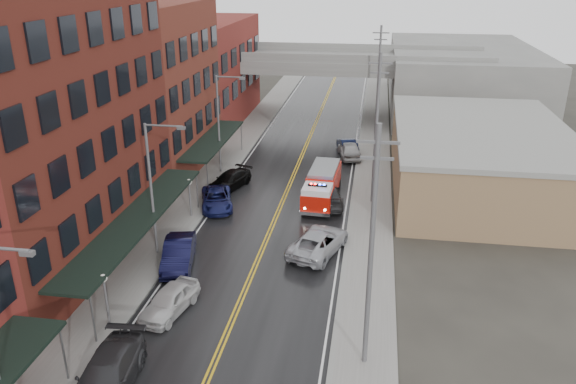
{
  "coord_description": "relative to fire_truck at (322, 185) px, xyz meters",
  "views": [
    {
      "loc": [
        6.97,
        -7.4,
        17.98
      ],
      "look_at": [
        1.26,
        28.95,
        3.0
      ],
      "focal_mm": 35.0,
      "sensor_mm": 36.0,
      "label": 1
    }
  ],
  "objects": [
    {
      "name": "parked_car_right_1",
      "position": [
        0.45,
        -0.44,
        -0.62
      ],
      "size": [
        3.31,
        5.89,
        1.61
      ],
      "primitive_type": "imported",
      "rotation": [
        0.0,
        0.0,
        3.34
      ],
      "color": "#242527",
      "rests_on": "ground"
    },
    {
      "name": "parked_car_right_0",
      "position": [
        0.66,
        -8.69,
        -0.64
      ],
      "size": [
        4.28,
        6.23,
        1.58
      ],
      "primitive_type": "imported",
      "rotation": [
        0.0,
        0.0,
        2.82
      ],
      "color": "#A9ABB2",
      "rests_on": "ground"
    },
    {
      "name": "utility_pole_2",
      "position": [
        4.05,
        20.36,
        4.88
      ],
      "size": [
        1.8,
        0.24,
        12.0
      ],
      "color": "#59595B",
      "rests_on": "ground"
    },
    {
      "name": "street_lamp_1",
      "position": [
        -9.69,
        -10.64,
        3.76
      ],
      "size": [
        2.64,
        0.22,
        9.0
      ],
      "color": "#59595B",
      "rests_on": "ground"
    },
    {
      "name": "curb_left",
      "position": [
        -8.8,
        -4.64,
        -1.35
      ],
      "size": [
        0.3,
        160.0,
        0.15
      ],
      "primitive_type": "cube",
      "color": "gray",
      "rests_on": "ground"
    },
    {
      "name": "brick_building_c",
      "position": [
        -16.45,
        5.86,
        6.07
      ],
      "size": [
        9.0,
        15.0,
        15.0
      ],
      "primitive_type": "cube",
      "color": "brown",
      "rests_on": "ground"
    },
    {
      "name": "globe_lamp_2",
      "position": [
        -9.55,
        -4.64,
        0.88
      ],
      "size": [
        0.44,
        0.44,
        3.12
      ],
      "color": "#59595B",
      "rests_on": "ground"
    },
    {
      "name": "awning_2",
      "position": [
        -10.63,
        5.86,
        1.56
      ],
      "size": [
        2.6,
        13.0,
        3.09
      ],
      "color": "black",
      "rests_on": "ground"
    },
    {
      "name": "sidewalk_right",
      "position": [
        4.15,
        -4.64,
        -1.35
      ],
      "size": [
        3.0,
        160.0,
        0.15
      ],
      "primitive_type": "cube",
      "color": "slate",
      "rests_on": "ground"
    },
    {
      "name": "road",
      "position": [
        -3.15,
        -4.64,
        -1.42
      ],
      "size": [
        11.0,
        160.0,
        0.02
      ],
      "primitive_type": "cube",
      "color": "black",
      "rests_on": "ground"
    },
    {
      "name": "brick_building_far",
      "position": [
        -16.45,
        23.36,
        4.57
      ],
      "size": [
        9.0,
        20.0,
        12.0
      ],
      "primitive_type": "cube",
      "color": "maroon",
      "rests_on": "ground"
    },
    {
      "name": "parked_car_left_3",
      "position": [
        -7.36,
        -23.34,
        -0.59
      ],
      "size": [
        2.77,
        5.92,
        1.67
      ],
      "primitive_type": "imported",
      "rotation": [
        0.0,
        0.0,
        0.08
      ],
      "color": "#29292B",
      "rests_on": "ground"
    },
    {
      "name": "overpass",
      "position": [
        -3.15,
        27.36,
        4.56
      ],
      "size": [
        40.0,
        10.0,
        7.5
      ],
      "color": "slate",
      "rests_on": "ground"
    },
    {
      "name": "parked_car_right_3",
      "position": [
        1.32,
        13.16,
        -0.68
      ],
      "size": [
        2.62,
        4.79,
        1.5
      ],
      "primitive_type": "imported",
      "rotation": [
        0.0,
        0.0,
        3.38
      ],
      "color": "black",
      "rests_on": "ground"
    },
    {
      "name": "utility_pole_0",
      "position": [
        4.05,
        -19.64,
        4.88
      ],
      "size": [
        1.8,
        0.24,
        12.0
      ],
      "color": "#59595B",
      "rests_on": "ground"
    },
    {
      "name": "tan_building",
      "position": [
        12.85,
        5.36,
        1.07
      ],
      "size": [
        14.0,
        22.0,
        5.0
      ],
      "primitive_type": "cube",
      "color": "#91744E",
      "rests_on": "ground"
    },
    {
      "name": "street_lamp_2",
      "position": [
        -9.69,
        5.36,
        3.76
      ],
      "size": [
        2.64,
        0.22,
        9.0
      ],
      "color": "#59595B",
      "rests_on": "ground"
    },
    {
      "name": "parked_car_left_5",
      "position": [
        -8.0,
        -11.84,
        -0.59
      ],
      "size": [
        2.8,
        5.34,
        1.68
      ],
      "primitive_type": "imported",
      "rotation": [
        0.0,
        0.0,
        0.21
      ],
      "color": "black",
      "rests_on": "ground"
    },
    {
      "name": "curb_right",
      "position": [
        2.5,
        -4.64,
        -1.35
      ],
      "size": [
        0.3,
        160.0,
        0.15
      ],
      "primitive_type": "cube",
      "color": "gray",
      "rests_on": "ground"
    },
    {
      "name": "parked_car_left_7",
      "position": [
        -8.15,
        1.71,
        -0.72
      ],
      "size": [
        3.53,
        5.28,
        1.42
      ],
      "primitive_type": "imported",
      "rotation": [
        0.0,
        0.0,
        -0.35
      ],
      "color": "black",
      "rests_on": "ground"
    },
    {
      "name": "parked_car_left_6",
      "position": [
        -8.12,
        -2.46,
        -0.72
      ],
      "size": [
        3.74,
        5.54,
        1.41
      ],
      "primitive_type": "imported",
      "rotation": [
        0.0,
        0.0,
        0.3
      ],
      "color": "#13184A",
      "rests_on": "ground"
    },
    {
      "name": "awning_1",
      "position": [
        -10.64,
        -11.64,
        1.56
      ],
      "size": [
        2.6,
        18.0,
        3.09
      ],
      "color": "black",
      "rests_on": "ground"
    },
    {
      "name": "sidewalk_left",
      "position": [
        -10.45,
        -4.64,
        -1.35
      ],
      "size": [
        3.0,
        160.0,
        0.15
      ],
      "primitive_type": "cube",
      "color": "slate",
      "rests_on": "ground"
    },
    {
      "name": "fire_truck",
      "position": [
        0.0,
        0.0,
        0.0
      ],
      "size": [
        3.19,
        7.33,
        2.64
      ],
      "rotation": [
        0.0,
        0.0,
        -0.05
      ],
      "color": "#B61308",
      "rests_on": "ground"
    },
    {
      "name": "brick_building_b",
      "position": [
        -16.45,
        -11.64,
        7.57
      ],
      "size": [
        9.0,
        20.0,
        18.0
      ],
      "primitive_type": "cube",
      "color": "#511E15",
      "rests_on": "ground"
    },
    {
      "name": "parked_car_right_2",
      "position": [
        1.62,
        11.56,
        -0.6
      ],
      "size": [
        2.82,
        5.14,
        1.66
      ],
      "primitive_type": "imported",
      "rotation": [
        0.0,
        0.0,
        3.33
      ],
      "color": "#B1B1B1",
      "rests_on": "ground"
    },
    {
      "name": "utility_pole_1",
      "position": [
        4.05,
        0.36,
        4.88
      ],
      "size": [
        1.8,
        0.24,
        12.0
      ],
      "color": "#59595B",
      "rests_on": "ground"
    },
    {
      "name": "right_far_block",
      "position": [
        14.85,
        35.36,
        2.57
      ],
      "size": [
        18.0,
        30.0,
        8.0
      ],
      "primitive_type": "cube",
      "color": "slate",
      "rests_on": "ground"
    },
    {
      "name": "globe_lamp_1",
      "position": [
        -9.55,
        -18.64,
        0.88
      ],
      "size": [
        0.44,
        0.44,
        3.12
      ],
      "color": "#59595B",
      "rests_on": "ground"
    },
    {
      "name": "parked_car_left_4",
      "position": [
        -6.75,
        -16.97,
        -0.68
      ],
      "size": [
        2.68,
        4.67,
        1.5
      ],
      "primitive_type": "imported",
      "rotation": [
        0.0,
        0.0,
        -0.22
      ],
      "color": "beige",
      "rests_on": "ground"
    }
  ]
}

